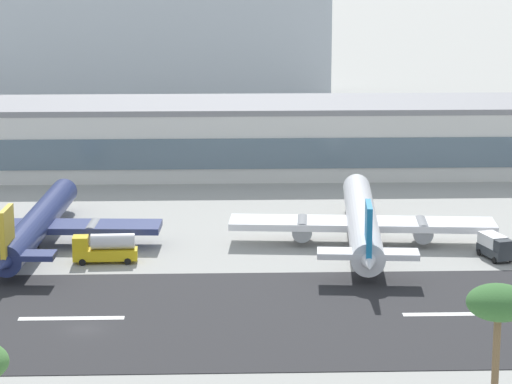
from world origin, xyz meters
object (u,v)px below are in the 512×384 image
(terminal_building, at_px, (206,137))
(palm_tree_3, at_px, (498,306))
(service_box_truck_0, at_px, (495,246))
(service_fuel_truck_1, at_px, (105,248))
(airliner_blue_tail_gate_2, at_px, (362,223))
(airliner_gold_tail_gate_1, at_px, (36,226))
(distant_hotel_block, at_px, (136,38))

(terminal_building, xyz_separation_m, palm_tree_3, (25.44, -117.60, 5.85))
(service_box_truck_0, bearing_deg, palm_tree_3, -29.62)
(terminal_building, xyz_separation_m, service_fuel_truck_1, (-12.98, -60.36, -4.43))
(service_box_truck_0, height_order, palm_tree_3, palm_tree_3)
(terminal_building, xyz_separation_m, airliner_blue_tail_gate_2, (22.26, -52.84, -3.21))
(terminal_building, bearing_deg, palm_tree_3, -77.79)
(airliner_gold_tail_gate_1, relative_size, airliner_blue_tail_gate_2, 0.95)
(airliner_gold_tail_gate_1, xyz_separation_m, palm_tree_3, (48.73, -65.40, 9.24))
(terminal_building, xyz_separation_m, airliner_gold_tail_gate_1, (-23.29, -52.20, -3.39))
(airliner_blue_tail_gate_2, bearing_deg, service_box_truck_0, -109.01)
(airliner_gold_tail_gate_1, distance_m, airliner_blue_tail_gate_2, 45.56)
(distant_hotel_block, xyz_separation_m, airliner_blue_tail_gate_2, (41.45, -150.93, -12.89))
(service_fuel_truck_1, relative_size, palm_tree_3, 0.61)
(airliner_blue_tail_gate_2, bearing_deg, palm_tree_3, -172.35)
(terminal_building, xyz_separation_m, distant_hotel_block, (-19.19, 98.09, 9.68))
(service_box_truck_0, xyz_separation_m, service_fuel_truck_1, (-52.27, 0.02, 0.24))
(service_fuel_truck_1, xyz_separation_m, palm_tree_3, (38.42, -57.24, 10.28))
(distant_hotel_block, relative_size, service_fuel_truck_1, 11.73)
(airliner_blue_tail_gate_2, relative_size, service_box_truck_0, 7.58)
(distant_hotel_block, bearing_deg, service_fuel_truck_1, -87.75)
(distant_hotel_block, height_order, palm_tree_3, distant_hotel_block)
(palm_tree_3, bearing_deg, distant_hotel_block, 101.69)
(airliner_blue_tail_gate_2, distance_m, service_box_truck_0, 18.68)
(service_box_truck_0, bearing_deg, airliner_gold_tail_gate_1, -113.46)
(service_box_truck_0, height_order, service_fuel_truck_1, service_fuel_truck_1)
(terminal_building, relative_size, service_box_truck_0, 24.45)
(palm_tree_3, bearing_deg, service_box_truck_0, 76.39)
(terminal_building, relative_size, distant_hotel_block, 1.56)
(service_box_truck_0, bearing_deg, distant_hotel_block, -175.75)
(palm_tree_3, bearing_deg, terminal_building, 102.21)
(airliner_blue_tail_gate_2, relative_size, palm_tree_3, 3.44)
(airliner_blue_tail_gate_2, bearing_deg, service_fuel_truck_1, 106.88)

